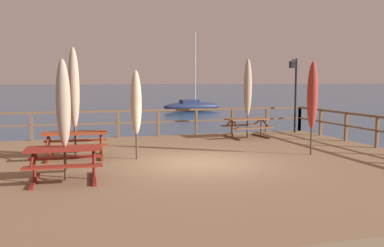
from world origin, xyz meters
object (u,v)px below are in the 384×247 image
picnic_table_back_right (64,157)px  patio_umbrella_short_mid (312,96)px  patio_umbrella_tall_mid_left (63,104)px  sailboat_distant (192,106)px  patio_umbrella_short_back (136,103)px  picnic_table_mid_left (247,124)px  picnic_table_back_left (75,139)px  patio_umbrella_short_front (248,88)px  lamp_post_hooked (294,84)px  patio_umbrella_tall_front (74,88)px

picnic_table_back_right → patio_umbrella_short_mid: (7.20, 1.42, 1.25)m
patio_umbrella_tall_mid_left → sailboat_distant: sailboat_distant is taller
picnic_table_back_right → patio_umbrella_short_back: (1.97, 2.20, 1.08)m
picnic_table_mid_left → patio_umbrella_tall_mid_left: (-6.86, -5.49, 1.20)m
picnic_table_back_left → patio_umbrella_short_front: (6.62, 2.71, 1.42)m
picnic_table_back_left → patio_umbrella_short_mid: (6.93, -1.41, 1.25)m
picnic_table_mid_left → lamp_post_hooked: lamp_post_hooked is taller
patio_umbrella_tall_front → patio_umbrella_short_mid: patio_umbrella_tall_front is taller
patio_umbrella_tall_front → sailboat_distant: 29.73m
picnic_table_back_left → lamp_post_hooked: size_ratio=0.59×
patio_umbrella_short_back → picnic_table_back_right: bearing=-131.8°
patio_umbrella_short_front → patio_umbrella_tall_mid_left: size_ratio=1.13×
picnic_table_back_left → picnic_table_back_right: bearing=-95.4°
picnic_table_back_left → patio_umbrella_short_front: 7.30m
lamp_post_hooked → sailboat_distant: 24.11m
lamp_post_hooked → sailboat_distant: (2.37, 23.88, -2.37)m
patio_umbrella_short_back → patio_umbrella_short_front: bearing=34.2°
patio_umbrella_tall_mid_left → patio_umbrella_short_mid: 7.31m
patio_umbrella_tall_front → lamp_post_hooked: (9.11, 3.45, 0.07)m
patio_umbrella_tall_front → patio_umbrella_short_back: (1.70, -0.66, -0.42)m
picnic_table_back_right → patio_umbrella_short_front: 8.96m
picnic_table_mid_left → patio_umbrella_short_mid: 4.32m
picnic_table_back_right → sailboat_distant: bearing=68.7°
patio_umbrella_tall_mid_left → lamp_post_hooked: bearing=33.7°
patio_umbrella_short_mid → picnic_table_back_left: bearing=168.5°
patio_umbrella_short_mid → sailboat_distant: sailboat_distant is taller
sailboat_distant → patio_umbrella_tall_mid_left: bearing=-111.3°
picnic_table_mid_left → patio_umbrella_short_back: bearing=-145.8°
lamp_post_hooked → picnic_table_back_right: bearing=-146.1°
patio_umbrella_short_mid → sailboat_distant: 29.21m
picnic_table_back_left → patio_umbrella_tall_mid_left: size_ratio=0.69×
patio_umbrella_tall_front → patio_umbrella_short_back: 1.87m
patio_umbrella_short_front → patio_umbrella_tall_mid_left: patio_umbrella_short_front is taller
picnic_table_back_left → patio_umbrella_tall_front: (0.01, 0.03, 1.49)m
patio_umbrella_short_front → picnic_table_back_left: bearing=-157.7°
picnic_table_mid_left → sailboat_distant: (4.88, 24.65, -0.81)m
patio_umbrella_tall_front → sailboat_distant: sailboat_distant is taller
picnic_table_mid_left → patio_umbrella_tall_mid_left: size_ratio=0.65×
patio_umbrella_tall_mid_left → patio_umbrella_short_back: bearing=47.7°
patio_umbrella_tall_mid_left → patio_umbrella_tall_front: patio_umbrella_tall_front is taller
patio_umbrella_short_front → picnic_table_back_right: bearing=-141.2°
patio_umbrella_short_mid → patio_umbrella_short_back: 5.29m
patio_umbrella_tall_front → patio_umbrella_short_back: bearing=-21.2°
patio_umbrella_tall_mid_left → lamp_post_hooked: (9.37, 6.26, 0.36)m
picnic_table_back_right → patio_umbrella_short_mid: bearing=11.1°
patio_umbrella_tall_mid_left → patio_umbrella_tall_front: (0.26, 2.81, 0.30)m
picnic_table_back_left → patio_umbrella_tall_front: patio_umbrella_tall_front is taller
picnic_table_back_left → patio_umbrella_short_back: (1.70, -0.63, 1.07)m
patio_umbrella_short_back → picnic_table_back_left: bearing=159.7°
picnic_table_mid_left → picnic_table_back_right: same height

